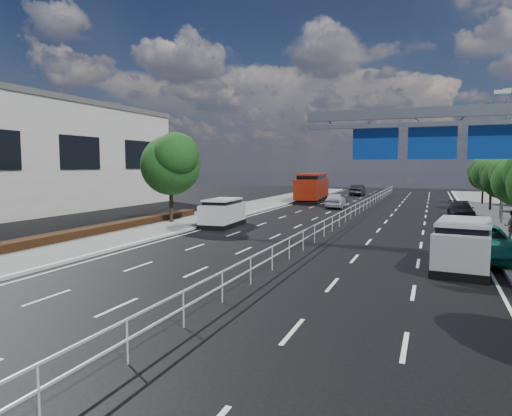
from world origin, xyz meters
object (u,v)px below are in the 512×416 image
(white_minivan, at_px, (223,213))
(near_car_silver, at_px, (336,200))
(parked_car_teal, at_px, (482,242))
(overhead_gantry, at_px, (451,135))
(silver_minivan, at_px, (463,245))
(pedestrian_b, at_px, (512,227))
(red_bus, at_px, (312,187))
(parked_car_dark, at_px, (461,210))
(near_car_dark, at_px, (358,190))

(white_minivan, height_order, near_car_silver, white_minivan)
(near_car_silver, height_order, parked_car_teal, parked_car_teal)
(white_minivan, relative_size, parked_car_teal, 0.81)
(overhead_gantry, xyz_separation_m, white_minivan, (-14.57, 8.04, -4.64))
(silver_minivan, bearing_deg, pedestrian_b, 74.75)
(red_bus, height_order, parked_car_teal, red_bus)
(parked_car_teal, xyz_separation_m, parked_car_dark, (0.00, 17.78, -0.12))
(overhead_gantry, relative_size, pedestrian_b, 5.67)
(overhead_gantry, height_order, white_minivan, overhead_gantry)
(red_bus, distance_m, parked_car_dark, 20.38)
(near_car_silver, xyz_separation_m, silver_minivan, (10.53, -25.60, 0.24))
(overhead_gantry, xyz_separation_m, silver_minivan, (0.63, -0.51, -4.59))
(overhead_gantry, bearing_deg, parked_car_teal, 51.31)
(white_minivan, bearing_deg, near_car_dark, 80.62)
(near_car_silver, height_order, pedestrian_b, pedestrian_b)
(overhead_gantry, height_order, pedestrian_b, overhead_gantry)
(parked_car_teal, bearing_deg, pedestrian_b, 63.25)
(overhead_gantry, bearing_deg, white_minivan, 151.10)
(overhead_gantry, relative_size, silver_minivan, 1.98)
(near_car_silver, distance_m, silver_minivan, 27.68)
(red_bus, distance_m, parked_car_teal, 34.45)
(white_minivan, distance_m, pedestrian_b, 18.04)
(white_minivan, bearing_deg, silver_minivan, -32.89)
(white_minivan, distance_m, parked_car_teal, 17.24)
(overhead_gantry, bearing_deg, silver_minivan, -39.15)
(silver_minivan, bearing_deg, parked_car_teal, 75.55)
(parked_car_teal, bearing_deg, red_bus, 112.57)
(pedestrian_b, bearing_deg, silver_minivan, 80.61)
(parked_car_teal, bearing_deg, near_car_silver, 111.62)
(red_bus, relative_size, pedestrian_b, 6.31)
(white_minivan, distance_m, near_car_dark, 37.41)
(white_minivan, height_order, parked_car_teal, white_minivan)
(white_minivan, relative_size, pedestrian_b, 2.57)
(near_car_silver, bearing_deg, red_bus, -64.01)
(red_bus, bearing_deg, near_car_silver, -65.44)
(silver_minivan, relative_size, parked_car_teal, 0.91)
(overhead_gantry, bearing_deg, near_car_silver, 111.55)
(red_bus, xyz_separation_m, near_car_dark, (3.49, 12.70, -0.97))
(near_car_silver, distance_m, parked_car_teal, 25.82)
(red_bus, xyz_separation_m, silver_minivan, (14.87, -33.06, -0.73))
(parked_car_teal, height_order, parked_car_dark, parked_car_teal)
(silver_minivan, bearing_deg, parked_car_dark, 93.70)
(overhead_gantry, relative_size, parked_car_dark, 2.22)
(near_car_dark, distance_m, pedestrian_b, 41.22)
(parked_car_teal, relative_size, parked_car_dark, 1.24)
(white_minivan, relative_size, near_car_silver, 1.03)
(parked_car_teal, bearing_deg, overhead_gantry, -133.43)
(near_car_silver, bearing_deg, near_car_dark, -91.76)
(overhead_gantry, xyz_separation_m, red_bus, (-14.24, 32.55, -3.86))
(parked_car_teal, distance_m, pedestrian_b, 4.96)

